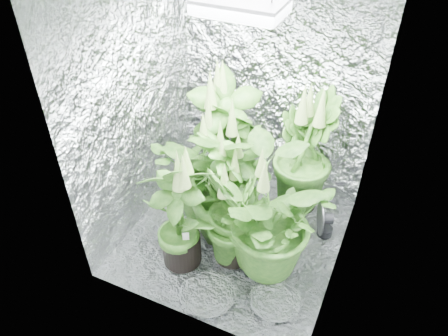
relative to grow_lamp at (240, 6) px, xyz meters
name	(u,v)px	position (x,y,z in m)	size (l,w,h in m)	color
ground	(235,236)	(0.00, 0.00, -1.83)	(1.60, 1.60, 0.00)	silver
walls	(237,132)	(0.00, 0.00, -0.83)	(1.62, 1.62, 2.00)	silver
grow_lamp	(240,6)	(0.00, 0.00, 0.00)	(0.50, 0.30, 0.22)	gray
plant_a	(214,168)	(-0.26, 0.15, -1.32)	(1.03, 1.03, 1.06)	black
plant_b	(227,142)	(-0.27, 0.42, -1.25)	(0.84, 0.84, 1.24)	black
plant_c	(304,155)	(0.34, 0.58, -1.30)	(0.60, 0.60, 1.15)	black
plant_d	(224,191)	(-0.09, -0.02, -1.36)	(0.71, 0.71, 1.00)	black
plant_e	(265,219)	(0.30, -0.19, -1.34)	(1.03, 1.03, 1.02)	black
plant_f	(179,213)	(-0.27, -0.39, -1.34)	(0.70, 0.70, 1.06)	black
plant_g	(233,216)	(0.06, -0.20, -1.40)	(0.61, 0.61, 0.94)	black
circulation_fan	(323,222)	(0.63, 0.31, -1.69)	(0.17, 0.26, 0.31)	black
plant_label	(186,237)	(-0.21, -0.42, -1.53)	(0.05, 0.01, 0.08)	white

